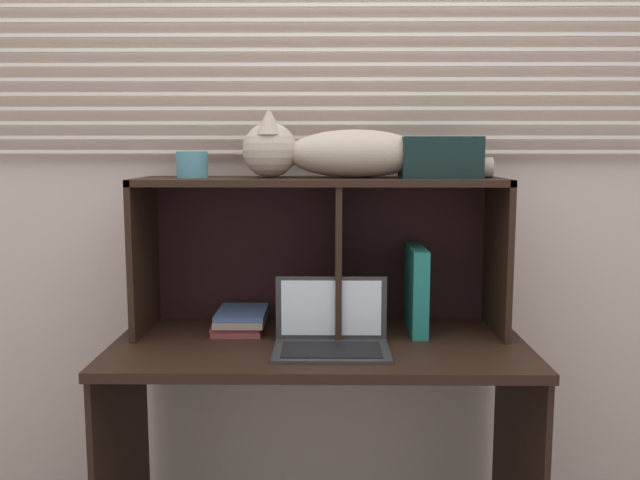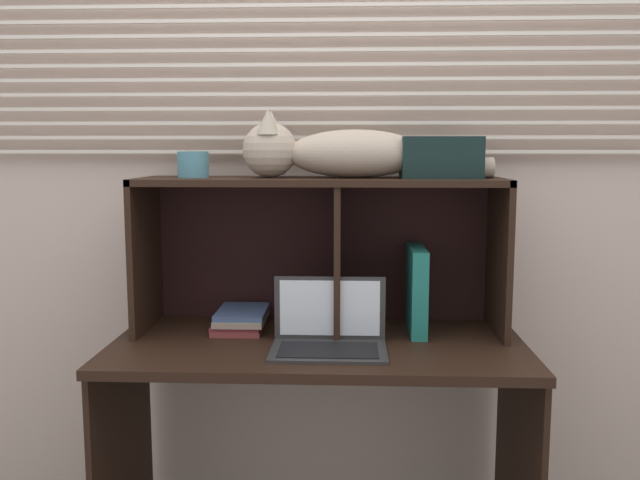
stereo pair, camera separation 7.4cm
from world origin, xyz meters
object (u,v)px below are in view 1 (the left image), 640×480
Objects in this scene: cat at (333,152)px; binder_upright at (416,289)px; laptop at (331,335)px; book_stack at (241,320)px; storage_box at (440,157)px; small_basket at (192,165)px.

cat is 0.53m from binder_upright.
book_stack is (-0.30, 0.21, -0.01)m from laptop.
storage_box is at bearing 0.00° from binder_upright.
laptop is 0.37m from book_stack.
laptop is (-0.01, -0.21, -0.55)m from cat.
binder_upright is 0.59m from book_stack.
laptop is 1.52× the size of book_stack.
cat is at bearing 88.24° from laptop.
laptop is 1.23× the size of binder_upright.
small_basket is at bearing 154.74° from laptop.
binder_upright reaches higher than book_stack.
laptop is 3.43× the size of small_basket.
cat reaches higher than book_stack.
cat is 2.33× the size of laptop.
storage_box reaches higher than laptop.
small_basket is (-0.45, 0.21, 0.51)m from laptop.
cat reaches higher than binder_upright.
laptop reaches higher than book_stack.
storage_box reaches higher than book_stack.
small_basket is 0.40× the size of storage_box.
storage_box is (0.34, 0.00, -0.02)m from cat.
binder_upright is (0.28, 0.21, 0.10)m from laptop.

